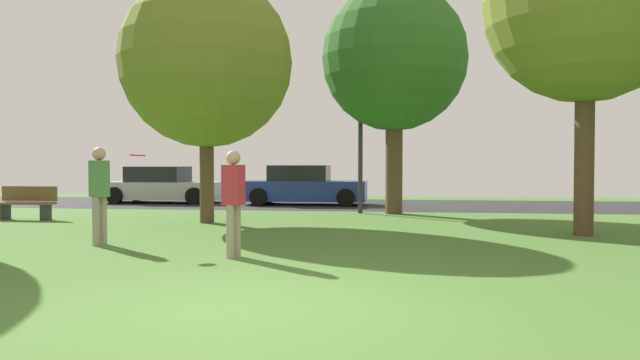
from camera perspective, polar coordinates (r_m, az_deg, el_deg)
ground_plane at (r=6.31m, az=-6.13°, el=-12.34°), size 44.00×44.00×0.00m
road_strip at (r=22.05m, az=3.85°, el=-2.36°), size 44.00×6.40×0.01m
maple_tree_near at (r=18.38m, az=7.13°, el=11.42°), size 4.38×4.38×6.88m
oak_tree_center at (r=14.13m, az=24.13°, el=15.31°), size 4.25×4.25×7.05m
oak_tree_left at (r=15.71m, az=-10.84°, el=11.07°), size 4.39×4.39×6.32m
person_thrower at (r=11.77m, az=-20.38°, el=-0.94°), size 0.38×0.32×1.82m
person_catcher at (r=9.67m, az=-8.30°, el=-1.73°), size 0.38×0.32×1.73m
frisbee_disc at (r=11.04m, az=-17.07°, el=2.30°), size 0.37×0.37×0.05m
parked_car_silver at (r=23.76m, az=-14.85°, el=-0.59°), size 4.42×2.08×1.40m
parked_car_blue at (r=21.94m, az=-1.54°, el=-0.65°), size 4.47×1.94×1.45m
park_bench at (r=17.93m, az=-26.29°, el=-1.95°), size 1.60×0.45×0.90m
street_lamp_post at (r=18.20m, az=3.89°, el=3.89°), size 0.14×0.14×4.50m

